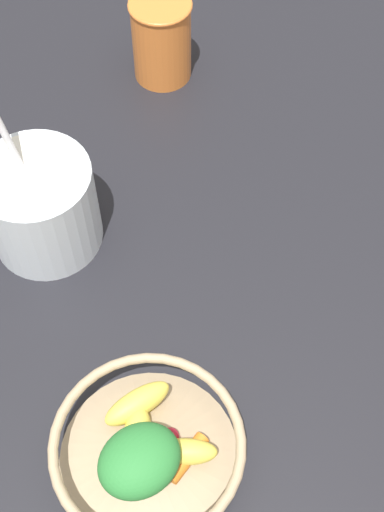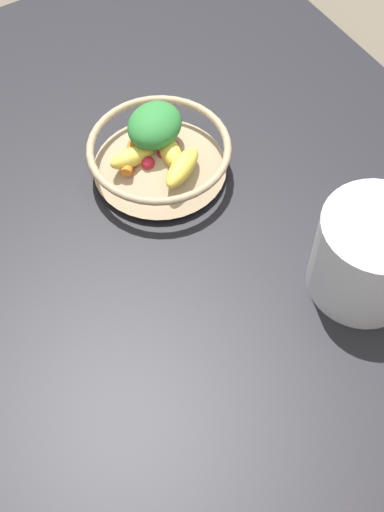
% 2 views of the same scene
% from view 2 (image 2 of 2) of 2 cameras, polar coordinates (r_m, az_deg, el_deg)
% --- Properties ---
extents(ground_plane, '(6.00, 6.00, 0.00)m').
position_cam_2_polar(ground_plane, '(0.86, -8.58, -5.90)').
color(ground_plane, '#665B4C').
extents(countertop, '(1.14, 1.14, 0.03)m').
position_cam_2_polar(countertop, '(0.85, -8.72, -5.35)').
color(countertop, black).
rests_on(countertop, ground_plane).
extents(fruit_bowl, '(0.18, 0.18, 0.09)m').
position_cam_2_polar(fruit_bowl, '(0.92, -2.67, 8.25)').
color(fruit_bowl, tan).
rests_on(fruit_bowl, countertop).
extents(yogurt_tub, '(0.13, 0.13, 0.27)m').
position_cam_2_polar(yogurt_tub, '(0.82, 14.15, 0.35)').
color(yogurt_tub, silver).
rests_on(yogurt_tub, countertop).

